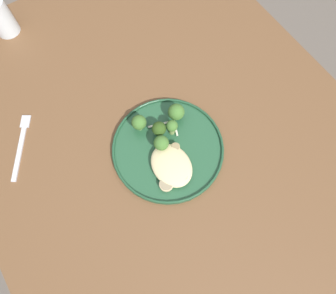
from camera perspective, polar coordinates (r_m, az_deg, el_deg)
The scene contains 20 objects.
ground at distance 1.50m, azimuth 0.70°, elevation -10.02°, with size 6.00×6.00×0.00m, color #665B51.
wooden_dining_table at distance 0.87m, azimuth 1.21°, elevation -1.60°, with size 1.40×1.00×0.74m.
dinner_plate at distance 0.78m, azimuth -0.00°, elevation -0.30°, with size 0.29×0.29×0.02m.
noodle_bed at distance 0.75m, azimuth 0.66°, elevation -3.48°, with size 0.12×0.10×0.03m.
seared_scallop_tilted_round at distance 0.74m, azimuth -0.33°, elevation -7.13°, with size 0.03×0.03×0.01m.
seared_scallop_center_golden at distance 0.76m, azimuth 1.10°, elevation -2.11°, with size 0.04×0.04×0.01m.
seared_scallop_half_hidden at distance 0.75m, azimuth -0.47°, elevation -3.48°, with size 0.03×0.03×0.02m.
seared_scallop_large_seared at distance 0.76m, azimuth 1.40°, elevation -0.11°, with size 0.02×0.02×0.02m.
seared_scallop_tiny_bay at distance 0.74m, azimuth 2.62°, elevation -5.48°, with size 0.03×0.03×0.02m.
seared_scallop_left_edge at distance 0.75m, azimuth 2.96°, elevation -3.84°, with size 0.03×0.03×0.01m.
broccoli_floret_small_sprig at distance 0.76m, azimuth -1.72°, elevation 3.47°, with size 0.04×0.04×0.05m.
broccoli_floret_beside_noodles at distance 0.75m, azimuth -1.29°, elevation 0.73°, with size 0.04×0.04×0.05m.
broccoli_floret_rear_charred at distance 0.77m, azimuth -5.53°, elevation 4.63°, with size 0.04×0.04×0.05m.
broccoli_floret_center_pile at distance 0.76m, azimuth 0.76°, elevation 3.89°, with size 0.03×0.03×0.05m.
broccoli_floret_tall_stalk at distance 0.78m, azimuth 1.57°, elevation 6.65°, with size 0.04×0.04×0.05m.
onion_sliver_short_strip at distance 0.79m, azimuth -1.23°, elevation 2.73°, with size 0.05×0.01×0.00m, color silver.
onion_sliver_pale_crescent at distance 0.80m, azimuth -1.85°, elevation 4.26°, with size 0.06×0.01×0.00m, color silver.
onion_sliver_curled_piece at distance 0.79m, azimuth 1.45°, elevation 3.61°, with size 0.05×0.01×0.00m, color silver.
water_glass at distance 1.08m, azimuth -29.14°, elevation 20.52°, with size 0.07×0.07×0.11m.
dinner_fork at distance 0.88m, azimuth -26.16°, elevation 0.43°, with size 0.17×0.12×0.00m.
Camera 1 is at (-0.23, 0.17, 1.48)m, focal length 32.08 mm.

